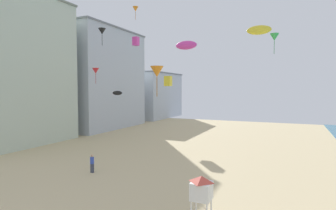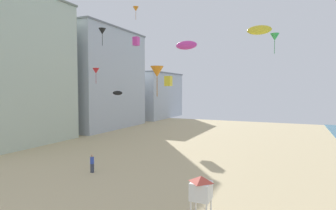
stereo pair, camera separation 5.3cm
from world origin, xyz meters
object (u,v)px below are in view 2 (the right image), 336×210
at_px(lifeguard_stand, 201,188).
at_px(kite_green_delta, 275,37).
at_px(kite_yellow_parafoil, 259,30).
at_px(kite_magenta_box_2, 136,41).
at_px(kite_flyer, 92,162).
at_px(kite_black_parafoil, 118,93).
at_px(kite_yellow_box, 168,81).
at_px(kite_magenta_parafoil, 186,45).
at_px(kite_red_delta, 96,71).
at_px(kite_orange_delta, 157,72).
at_px(kite_black_delta, 102,31).
at_px(kite_orange_delta_3, 136,9).

distance_m(lifeguard_stand, kite_green_delta, 31.59).
relative_size(kite_yellow_parafoil, kite_magenta_box_2, 2.15).
relative_size(kite_flyer, kite_black_parafoil, 1.12).
bearing_deg(kite_yellow_box, kite_green_delta, 9.56).
bearing_deg(kite_black_parafoil, kite_green_delta, 35.18).
distance_m(kite_flyer, kite_green_delta, 30.83).
bearing_deg(kite_green_delta, kite_magenta_parafoil, -118.78).
xyz_separation_m(lifeguard_stand, kite_black_parafoil, (-16.29, 15.79, 5.10)).
relative_size(kite_yellow_parafoil, kite_green_delta, 0.98).
xyz_separation_m(kite_flyer, kite_green_delta, (13.59, 23.87, 14.00)).
bearing_deg(kite_red_delta, kite_green_delta, 26.01).
xyz_separation_m(kite_red_delta, kite_yellow_box, (7.43, 8.62, -1.30)).
xyz_separation_m(kite_red_delta, kite_magenta_parafoil, (14.95, -3.49, 2.16)).
distance_m(kite_red_delta, kite_yellow_box, 11.45).
bearing_deg(kite_flyer, kite_red_delta, 116.30).
bearing_deg(kite_black_parafoil, lifeguard_stand, -44.10).
bearing_deg(kite_magenta_parafoil, kite_magenta_box_2, 141.10).
bearing_deg(kite_orange_delta, lifeguard_stand, -55.56).
relative_size(kite_yellow_parafoil, kite_black_delta, 1.22).
distance_m(kite_flyer, kite_magenta_box_2, 24.32).
bearing_deg(kite_yellow_parafoil, kite_black_delta, -170.07).
xyz_separation_m(kite_magenta_box_2, kite_magenta_parafoil, (11.96, -9.65, -2.74)).
bearing_deg(kite_orange_delta, kite_red_delta, 164.44).
bearing_deg(kite_green_delta, kite_yellow_parafoil, -98.43).
xyz_separation_m(kite_yellow_box, kite_black_parafoil, (-2.68, -10.27, -1.79)).
bearing_deg(kite_black_delta, kite_magenta_box_2, 79.15).
bearing_deg(kite_flyer, lifeguard_stand, -33.10).
xyz_separation_m(kite_yellow_parafoil, kite_red_delta, (-21.80, -2.88, -4.42)).
relative_size(kite_orange_delta, kite_black_parafoil, 2.41).
xyz_separation_m(kite_orange_delta, kite_orange_delta_3, (-12.19, 15.97, 12.61)).
distance_m(kite_orange_delta, kite_magenta_parafoil, 4.64).
xyz_separation_m(kite_yellow_parafoil, kite_orange_delta, (-10.58, -6.00, -5.00)).
height_order(kite_black_delta, kite_black_parafoil, kite_black_delta).
height_order(kite_red_delta, kite_orange_delta_3, kite_orange_delta_3).
bearing_deg(lifeguard_stand, kite_black_parafoil, 156.82).
distance_m(lifeguard_stand, kite_magenta_parafoil, 18.41).
height_order(kite_green_delta, kite_black_delta, kite_black_delta).
relative_size(kite_flyer, kite_green_delta, 0.57).
bearing_deg(kite_magenta_box_2, kite_orange_delta, -48.44).
bearing_deg(kite_magenta_box_2, kite_magenta_parafoil, -38.90).
distance_m(kite_magenta_box_2, kite_green_delta, 20.69).
height_order(kite_flyer, kite_orange_delta_3, kite_orange_delta_3).
relative_size(kite_yellow_parafoil, kite_orange_delta_3, 1.21).
bearing_deg(kite_orange_delta_3, kite_red_delta, -85.69).
bearing_deg(kite_black_parafoil, kite_black_delta, 161.78).
height_order(lifeguard_stand, kite_magenta_parafoil, kite_magenta_parafoil).
height_order(kite_yellow_parafoil, kite_orange_delta, kite_yellow_parafoil).
bearing_deg(kite_magenta_parafoil, lifeguard_stand, -66.42).
bearing_deg(kite_orange_delta, kite_yellow_parafoil, 29.57).
bearing_deg(kite_magenta_box_2, kite_green_delta, 14.22).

